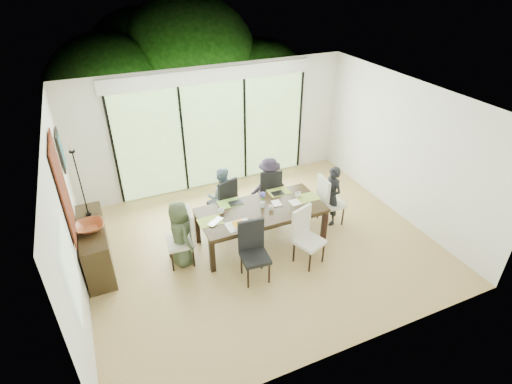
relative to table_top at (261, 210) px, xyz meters
name	(u,v)px	position (x,y,z in m)	size (l,w,h in m)	color
floor	(261,245)	(-0.05, -0.13, -0.68)	(6.00, 5.00, 0.01)	olive
ceiling	(263,102)	(-0.05, -0.13, 2.03)	(6.00, 5.00, 0.01)	white
wall_back	(214,128)	(-0.05, 2.38, 0.68)	(6.00, 0.02, 2.70)	silver
wall_front	(351,278)	(-0.05, -2.64, 0.68)	(6.00, 0.02, 2.70)	silver
wall_left	(67,224)	(-3.06, -0.13, 0.68)	(0.02, 5.00, 2.70)	white
wall_right	(404,150)	(2.96, -0.13, 0.68)	(0.02, 5.00, 2.70)	beige
glass_doors	(215,136)	(-0.05, 2.34, 0.53)	(4.20, 0.02, 2.30)	#598C3F
blinds_header	(211,75)	(-0.05, 2.33, 1.83)	(4.40, 0.06, 0.28)	white
mullion_a	(114,153)	(-2.15, 2.33, 0.53)	(0.05, 0.04, 2.30)	black
mullion_b	(183,141)	(-0.75, 2.33, 0.53)	(0.05, 0.04, 2.30)	black
mullion_c	(245,131)	(0.65, 2.33, 0.53)	(0.05, 0.04, 2.30)	black
mullion_d	(300,121)	(2.05, 2.33, 0.53)	(0.05, 0.04, 2.30)	black
side_window	(71,268)	(-3.02, -1.33, 0.83)	(0.02, 0.90, 1.00)	#8CAD7F
deck	(206,168)	(-0.05, 3.27, -0.72)	(6.00, 1.80, 0.10)	#533623
rail_top	(195,135)	(-0.05, 4.07, -0.12)	(6.00, 0.08, 0.06)	brown
foliage_left	(111,99)	(-1.85, 5.07, 0.77)	(3.20, 3.20, 3.20)	#14380F
foliage_mid	(189,70)	(0.35, 5.67, 1.13)	(4.00, 4.00, 4.00)	#14380F
foliage_right	(260,89)	(2.15, 4.87, 0.59)	(2.80, 2.80, 2.80)	#14380F
foliage_far	(149,74)	(-0.65, 6.37, 0.95)	(3.60, 3.60, 3.60)	#14380F
table_top	(261,210)	(0.00, 0.00, 0.00)	(2.24, 1.03, 0.06)	black
table_apron	(261,214)	(0.00, 0.00, -0.08)	(2.05, 0.84, 0.09)	black
table_leg_fl	(212,256)	(-1.08, -0.43, -0.35)	(0.08, 0.08, 0.64)	black
table_leg_fr	(324,225)	(1.08, -0.43, -0.35)	(0.08, 0.08, 0.64)	black
table_leg_bl	(197,228)	(-1.08, 0.43, -0.35)	(0.08, 0.08, 0.64)	black
table_leg_br	(301,202)	(1.08, 0.43, -0.35)	(0.08, 0.08, 0.64)	black
chair_left_end	(179,238)	(-1.50, 0.00, -0.16)	(0.43, 0.43, 1.03)	silver
chair_right_end	(332,200)	(1.50, 0.00, -0.16)	(0.43, 0.43, 1.03)	silver
chair_far_left	(222,200)	(-0.45, 0.85, -0.16)	(0.43, 0.43, 1.03)	black
chair_far_right	(269,189)	(0.55, 0.85, -0.16)	(0.43, 0.43, 1.03)	black
chair_near_left	(255,254)	(-0.50, -0.87, -0.16)	(0.43, 0.43, 1.03)	black
chair_near_right	(310,238)	(0.50, -0.87, -0.16)	(0.43, 0.43, 1.03)	silver
person_left_end	(180,234)	(-1.48, 0.00, -0.07)	(0.56, 0.35, 1.20)	#3D4B32
person_right_end	(331,196)	(1.48, 0.00, -0.07)	(0.56, 0.35, 1.20)	black
person_far_left	(222,196)	(-0.45, 0.83, -0.07)	(0.56, 0.35, 1.20)	#7190A3
person_far_right	(269,186)	(0.55, 0.83, -0.07)	(0.56, 0.35, 1.20)	#231C2B
placemat_left	(210,221)	(-0.95, 0.00, 0.03)	(0.41, 0.30, 0.01)	#97AC3D
placemat_right	(308,197)	(0.95, 0.00, 0.03)	(0.41, 0.30, 0.01)	olive
placemat_far_l	(230,203)	(-0.45, 0.40, 0.03)	(0.41, 0.30, 0.01)	#7DB540
placemat_far_r	(279,192)	(0.55, 0.40, 0.03)	(0.41, 0.30, 0.01)	olive
placemat_paper	(239,225)	(-0.55, -0.30, 0.03)	(0.41, 0.30, 0.01)	white
tablet_far_l	(236,203)	(-0.35, 0.35, 0.04)	(0.24, 0.17, 0.01)	black
tablet_far_r	(278,193)	(0.50, 0.35, 0.04)	(0.22, 0.16, 0.01)	black
papers	(297,202)	(0.70, -0.05, 0.03)	(0.28, 0.21, 0.00)	white
platter_base	(239,225)	(-0.55, -0.30, 0.04)	(0.24, 0.24, 0.02)	white
platter_snacks	(239,224)	(-0.55, -0.30, 0.06)	(0.19, 0.19, 0.01)	orange
vase	(263,204)	(0.05, 0.05, 0.08)	(0.07, 0.07, 0.11)	silver
hyacinth_stems	(263,199)	(0.05, 0.05, 0.20)	(0.04, 0.04, 0.15)	#337226
hyacinth_blooms	(263,194)	(0.05, 0.05, 0.29)	(0.10, 0.10, 0.10)	#4C49B6
laptop	(218,223)	(-0.85, -0.10, 0.04)	(0.31, 0.20, 0.02)	silver
cup_a	(221,211)	(-0.70, 0.15, 0.07)	(0.12, 0.12, 0.09)	white
cup_b	(271,208)	(0.15, -0.10, 0.07)	(0.09, 0.09, 0.09)	white
cup_c	(298,195)	(0.80, 0.10, 0.07)	(0.12, 0.12, 0.09)	white
book	(273,204)	(0.25, 0.05, 0.04)	(0.15, 0.21, 0.02)	white
sideboard	(96,246)	(-2.81, 0.48, -0.26)	(0.41, 1.48, 0.83)	black
bowl	(90,227)	(-2.81, 0.38, 0.21)	(0.44, 0.44, 0.11)	brown
candlestick_base	(88,214)	(-2.81, 0.83, 0.18)	(0.09, 0.09, 0.04)	black
candlestick_shaft	(81,184)	(-2.81, 0.83, 0.76)	(0.02, 0.02, 1.15)	black
candlestick_pan	(72,151)	(-2.81, 0.83, 1.33)	(0.09, 0.09, 0.03)	black
candle	(71,148)	(-2.81, 0.83, 1.38)	(0.03, 0.03, 0.09)	silver
tapestry	(63,189)	(-3.02, 0.27, 1.03)	(0.02, 1.00, 1.50)	maroon
art_frame	(60,150)	(-3.02, 1.57, 1.08)	(0.03, 0.55, 0.65)	black
art_canvas	(62,150)	(-3.00, 1.57, 1.08)	(0.01, 0.45, 0.55)	#164748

